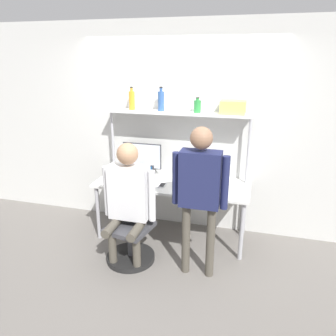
{
  "coord_description": "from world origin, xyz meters",
  "views": [
    {
      "loc": [
        0.97,
        -3.32,
        2.26
      ],
      "look_at": [
        0.07,
        -0.07,
        1.1
      ],
      "focal_mm": 35.0,
      "sensor_mm": 36.0,
      "label": 1
    }
  ],
  "objects_px": {
    "bottle_amber": "(132,100)",
    "cell_phone": "(162,185)",
    "office_chair": "(132,237)",
    "bottle_green": "(197,106)",
    "laptop": "(139,178)",
    "bottle_blue": "(161,101)",
    "person_standing": "(200,185)",
    "person_seated": "(128,195)",
    "monitor": "(142,158)",
    "storage_box": "(233,108)"
  },
  "relations": [
    {
      "from": "bottle_green",
      "to": "bottle_blue",
      "type": "bearing_deg",
      "value": 180.0
    },
    {
      "from": "person_standing",
      "to": "monitor",
      "type": "bearing_deg",
      "value": 136.26
    },
    {
      "from": "office_chair",
      "to": "laptop",
      "type": "bearing_deg",
      "value": 98.83
    },
    {
      "from": "monitor",
      "to": "person_seated",
      "type": "distance_m",
      "value": 0.88
    },
    {
      "from": "cell_phone",
      "to": "bottle_green",
      "type": "distance_m",
      "value": 1.05
    },
    {
      "from": "bottle_green",
      "to": "storage_box",
      "type": "relative_size",
      "value": 0.62
    },
    {
      "from": "person_seated",
      "to": "bottle_blue",
      "type": "bearing_deg",
      "value": 82.43
    },
    {
      "from": "person_standing",
      "to": "bottle_green",
      "type": "relative_size",
      "value": 8.86
    },
    {
      "from": "monitor",
      "to": "person_seated",
      "type": "bearing_deg",
      "value": -80.7
    },
    {
      "from": "monitor",
      "to": "cell_phone",
      "type": "height_order",
      "value": "monitor"
    },
    {
      "from": "bottle_amber",
      "to": "bottle_blue",
      "type": "relative_size",
      "value": 0.97
    },
    {
      "from": "bottle_amber",
      "to": "storage_box",
      "type": "bearing_deg",
      "value": -0.0
    },
    {
      "from": "person_seated",
      "to": "bottle_amber",
      "type": "distance_m",
      "value": 1.3
    },
    {
      "from": "person_seated",
      "to": "cell_phone",
      "type": "bearing_deg",
      "value": 65.77
    },
    {
      "from": "laptop",
      "to": "person_seated",
      "type": "height_order",
      "value": "person_seated"
    },
    {
      "from": "person_standing",
      "to": "bottle_amber",
      "type": "xyz_separation_m",
      "value": [
        -1.07,
        0.93,
        0.69
      ]
    },
    {
      "from": "laptop",
      "to": "bottle_amber",
      "type": "distance_m",
      "value": 1.0
    },
    {
      "from": "person_standing",
      "to": "bottle_green",
      "type": "height_order",
      "value": "bottle_green"
    },
    {
      "from": "bottle_blue",
      "to": "storage_box",
      "type": "xyz_separation_m",
      "value": [
        0.88,
        -0.0,
        -0.05
      ]
    },
    {
      "from": "laptop",
      "to": "bottle_blue",
      "type": "bearing_deg",
      "value": 61.52
    },
    {
      "from": "office_chair",
      "to": "storage_box",
      "type": "xyz_separation_m",
      "value": [
        0.99,
        0.85,
        1.42
      ]
    },
    {
      "from": "monitor",
      "to": "bottle_amber",
      "type": "relative_size",
      "value": 1.83
    },
    {
      "from": "bottle_blue",
      "to": "person_standing",
      "type": "bearing_deg",
      "value": -53.92
    },
    {
      "from": "bottle_green",
      "to": "storage_box",
      "type": "xyz_separation_m",
      "value": [
        0.42,
        0.0,
        0.0
      ]
    },
    {
      "from": "laptop",
      "to": "cell_phone",
      "type": "relative_size",
      "value": 2.33
    },
    {
      "from": "cell_phone",
      "to": "office_chair",
      "type": "xyz_separation_m",
      "value": [
        -0.23,
        -0.48,
        -0.49
      ]
    },
    {
      "from": "office_chair",
      "to": "bottle_blue",
      "type": "bearing_deg",
      "value": 82.57
    },
    {
      "from": "laptop",
      "to": "bottle_green",
      "type": "relative_size",
      "value": 1.9
    },
    {
      "from": "person_standing",
      "to": "storage_box",
      "type": "bearing_deg",
      "value": 77.48
    },
    {
      "from": "bottle_green",
      "to": "office_chair",
      "type": "bearing_deg",
      "value": -123.92
    },
    {
      "from": "person_seated",
      "to": "storage_box",
      "type": "relative_size",
      "value": 4.73
    },
    {
      "from": "bottle_amber",
      "to": "bottle_blue",
      "type": "bearing_deg",
      "value": 0.0
    },
    {
      "from": "cell_phone",
      "to": "person_seated",
      "type": "xyz_separation_m",
      "value": [
        -0.24,
        -0.52,
        0.06
      ]
    },
    {
      "from": "cell_phone",
      "to": "storage_box",
      "type": "xyz_separation_m",
      "value": [
        0.77,
        0.37,
        0.93
      ]
    },
    {
      "from": "monitor",
      "to": "bottle_amber",
      "type": "height_order",
      "value": "bottle_amber"
    },
    {
      "from": "bottle_amber",
      "to": "cell_phone",
      "type": "bearing_deg",
      "value": -35.98
    },
    {
      "from": "person_seated",
      "to": "office_chair",
      "type": "bearing_deg",
      "value": 79.46
    },
    {
      "from": "monitor",
      "to": "person_seated",
      "type": "height_order",
      "value": "person_seated"
    },
    {
      "from": "bottle_blue",
      "to": "monitor",
      "type": "bearing_deg",
      "value": -172.47
    },
    {
      "from": "bottle_amber",
      "to": "laptop",
      "type": "bearing_deg",
      "value": -60.11
    },
    {
      "from": "cell_phone",
      "to": "person_standing",
      "type": "xyz_separation_m",
      "value": [
        0.56,
        -0.56,
        0.28
      ]
    },
    {
      "from": "office_chair",
      "to": "bottle_green",
      "type": "height_order",
      "value": "bottle_green"
    },
    {
      "from": "laptop",
      "to": "office_chair",
      "type": "bearing_deg",
      "value": -81.17
    },
    {
      "from": "person_standing",
      "to": "bottle_green",
      "type": "distance_m",
      "value": 1.15
    },
    {
      "from": "bottle_green",
      "to": "bottle_amber",
      "type": "bearing_deg",
      "value": 180.0
    },
    {
      "from": "monitor",
      "to": "bottle_green",
      "type": "xyz_separation_m",
      "value": [
        0.72,
        0.03,
        0.71
      ]
    },
    {
      "from": "bottle_green",
      "to": "storage_box",
      "type": "distance_m",
      "value": 0.42
    },
    {
      "from": "bottle_green",
      "to": "bottle_amber",
      "type": "height_order",
      "value": "bottle_amber"
    },
    {
      "from": "office_chair",
      "to": "bottle_green",
      "type": "distance_m",
      "value": 1.75
    },
    {
      "from": "bottle_green",
      "to": "bottle_blue",
      "type": "height_order",
      "value": "bottle_blue"
    }
  ]
}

